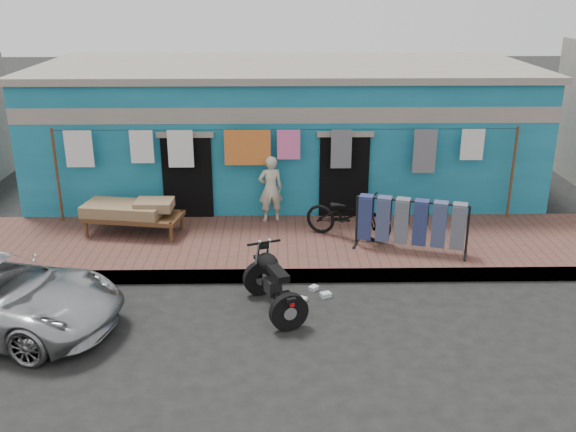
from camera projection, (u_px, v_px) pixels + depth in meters
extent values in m
plane|color=black|center=(290.00, 323.00, 10.52)|extent=(80.00, 80.00, 0.00)
cube|color=brown|center=(287.00, 246.00, 13.30)|extent=(28.00, 3.00, 0.25)
cube|color=gray|center=(288.00, 276.00, 11.94)|extent=(28.00, 0.10, 0.25)
cube|color=#186782|center=(285.00, 133.00, 16.55)|extent=(12.00, 5.00, 3.20)
cube|color=#9E9384|center=(286.00, 115.00, 13.93)|extent=(12.00, 0.14, 0.35)
cube|color=#9E9384|center=(284.00, 67.00, 15.97)|extent=(12.20, 5.20, 0.16)
cube|color=black|center=(188.00, 183.00, 14.33)|extent=(1.10, 0.10, 2.10)
cube|color=black|center=(344.00, 182.00, 14.39)|extent=(1.10, 0.10, 2.10)
cylinder|color=brown|center=(57.00, 176.00, 13.98)|extent=(0.06, 0.06, 2.10)
cylinder|color=brown|center=(512.00, 173.00, 14.15)|extent=(0.06, 0.06, 2.10)
cylinder|color=black|center=(286.00, 130.00, 13.72)|extent=(10.00, 0.01, 0.01)
cube|color=silver|center=(79.00, 149.00, 13.79)|extent=(0.60, 0.02, 0.81)
cube|color=silver|center=(142.00, 147.00, 13.80)|extent=(0.50, 0.02, 0.73)
cube|color=silver|center=(181.00, 149.00, 13.83)|extent=(0.55, 0.02, 0.83)
cube|color=#CC4C26|center=(248.00, 148.00, 13.84)|extent=(1.00, 0.02, 0.78)
cube|color=pink|center=(289.00, 145.00, 13.84)|extent=(0.50, 0.02, 0.66)
cube|color=slate|center=(341.00, 149.00, 13.89)|extent=(0.45, 0.02, 0.86)
cube|color=slate|center=(425.00, 151.00, 13.94)|extent=(0.50, 0.02, 0.98)
cube|color=silver|center=(472.00, 144.00, 13.91)|extent=(0.50, 0.02, 0.69)
imported|color=beige|center=(271.00, 189.00, 14.11)|extent=(0.60, 0.46, 1.48)
imported|color=black|center=(348.00, 210.00, 13.22)|extent=(1.93, 1.37, 1.19)
cube|color=silver|center=(326.00, 295.00, 11.40)|extent=(0.22, 0.20, 0.08)
cube|color=silver|center=(314.00, 288.00, 11.65)|extent=(0.20, 0.20, 0.08)
cube|color=silver|center=(302.00, 300.00, 11.23)|extent=(0.21, 0.22, 0.07)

